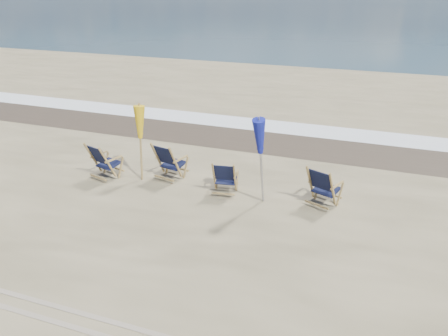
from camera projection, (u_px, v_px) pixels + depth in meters
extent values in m
cube|color=silver|center=(280.00, 127.00, 15.88)|extent=(200.00, 1.40, 0.01)
cube|color=#42362A|center=(270.00, 140.00, 14.59)|extent=(200.00, 2.60, 0.00)
cylinder|color=olive|center=(141.00, 144.00, 11.43)|extent=(0.06, 0.06, 1.99)
cone|color=gold|center=(139.00, 125.00, 11.22)|extent=(0.30, 0.30, 0.85)
cylinder|color=#A5A5AD|center=(261.00, 162.00, 10.03)|extent=(0.06, 0.06, 2.23)
cone|color=navy|center=(262.00, 136.00, 9.77)|extent=(0.30, 0.30, 0.85)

